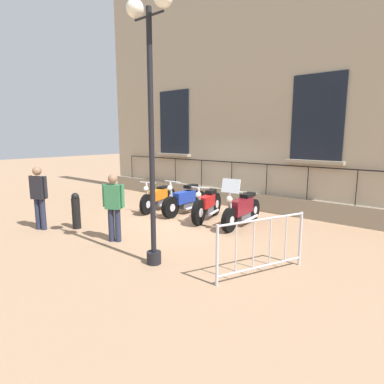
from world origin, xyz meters
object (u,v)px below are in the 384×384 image
pedestrian_walking (114,204)px  lamppost (150,96)px  pedestrian_standing (39,194)px  motorcycle_orange (159,198)px  bollard (76,211)px  motorcycle_red (207,206)px  motorcycle_blue (185,201)px  crowd_barrier (262,244)px  motorcycle_maroon (242,210)px

pedestrian_walking → lamppost: bearing=78.2°
lamppost → pedestrian_standing: bearing=-85.8°
pedestrian_standing → motorcycle_orange: bearing=167.7°
lamppost → bollard: bearing=-96.2°
bollard → pedestrian_standing: bearing=-44.3°
pedestrian_standing → bollard: bearing=135.7°
motorcycle_red → lamppost: bearing=19.8°
motorcycle_blue → pedestrian_standing: 4.20m
lamppost → crowd_barrier: bearing=115.3°
pedestrian_walking → pedestrian_standing: bearing=-74.4°
motorcycle_maroon → bollard: 4.46m
motorcycle_blue → lamppost: (3.47, 2.20, 2.74)m
motorcycle_blue → pedestrian_walking: 3.20m
motorcycle_maroon → lamppost: bearing=1.2°
motorcycle_blue → pedestrian_walking: (3.12, 0.51, 0.47)m
motorcycle_orange → motorcycle_blue: bearing=100.0°
motorcycle_orange → bollard: motorcycle_orange is taller
motorcycle_maroon → pedestrian_walking: bearing=-27.9°
motorcycle_orange → bollard: size_ratio=2.12×
motorcycle_blue → pedestrian_standing: pedestrian_standing is taller
motorcycle_blue → motorcycle_maroon: size_ratio=0.99×
motorcycle_blue → motorcycle_red: (0.16, 1.01, 0.01)m
motorcycle_orange → lamppost: size_ratio=0.43×
motorcycle_orange → motorcycle_blue: 1.02m
pedestrian_walking → motorcycle_maroon: bearing=152.1°
pedestrian_standing → pedestrian_walking: size_ratio=1.05×
motorcycle_red → bollard: bearing=-36.3°
motorcycle_red → motorcycle_orange: bearing=-89.6°
motorcycle_red → lamppost: lamppost is taller
lamppost → bollard: size_ratio=4.99×
motorcycle_orange → pedestrian_standing: bearing=-12.3°
motorcycle_red → motorcycle_blue: bearing=-99.3°
motorcycle_orange → motorcycle_blue: size_ratio=1.00×
motorcycle_orange → crowd_barrier: 5.60m
crowd_barrier → pedestrian_standing: pedestrian_standing is taller
crowd_barrier → motorcycle_maroon: bearing=-142.8°
motorcycle_red → motorcycle_maroon: (-0.09, 1.12, 0.02)m
motorcycle_maroon → crowd_barrier: (2.52, 1.92, 0.12)m
crowd_barrier → motorcycle_orange: bearing=-115.6°
motorcycle_red → motorcycle_maroon: bearing=94.5°
motorcycle_maroon → crowd_barrier: bearing=37.2°
motorcycle_orange → motorcycle_maroon: (-0.10, 3.13, 0.03)m
bollard → pedestrian_standing: pedestrian_standing is taller
motorcycle_red → pedestrian_walking: 3.03m
pedestrian_standing → crowd_barrier: bearing=101.3°
motorcycle_blue → pedestrian_walking: size_ratio=1.30×
bollard → pedestrian_standing: size_ratio=0.58×
motorcycle_orange → pedestrian_walking: pedestrian_walking is taller
motorcycle_orange → pedestrian_standing: 3.70m
motorcycle_red → motorcycle_maroon: 1.12m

